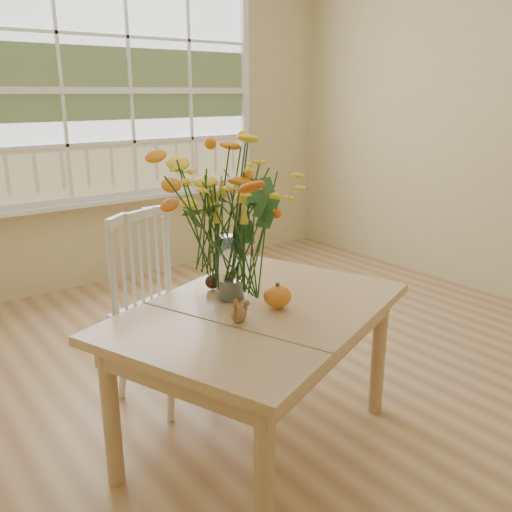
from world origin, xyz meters
TOP-DOWN VIEW (x-y plane):
  - floor at (0.00, 0.00)m, footprint 4.00×4.50m
  - wall_back at (0.00, 2.25)m, footprint 4.00×0.02m
  - window at (0.00, 2.21)m, footprint 2.42×0.12m
  - dining_table at (-0.65, -0.30)m, footprint 1.48×1.27m
  - windsor_chair at (-0.78, 0.40)m, footprint 0.55×0.54m
  - flower_vase at (-0.68, -0.14)m, footprint 0.58×0.58m
  - pumpkin at (-0.59, -0.35)m, footprint 0.12×0.12m
  - turkey_figurine at (-0.82, -0.39)m, footprint 0.10×0.10m
  - dark_gourd at (-0.68, -0.00)m, footprint 0.13×0.13m

SIDE VIEW (x-z plane):
  - floor at x=0.00m, z-range -0.01..0.00m
  - windsor_chair at x=-0.78m, z-range 0.06..1.00m
  - dining_table at x=-0.65m, z-range 0.24..0.91m
  - dark_gourd at x=-0.68m, z-range 0.67..0.73m
  - turkey_figurine at x=-0.82m, z-range 0.66..0.76m
  - pumpkin at x=-0.59m, z-range 0.67..0.76m
  - flower_vase at x=-0.68m, z-range 0.74..1.42m
  - wall_back at x=0.00m, z-range 0.00..2.70m
  - window at x=0.00m, z-range 0.66..2.40m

